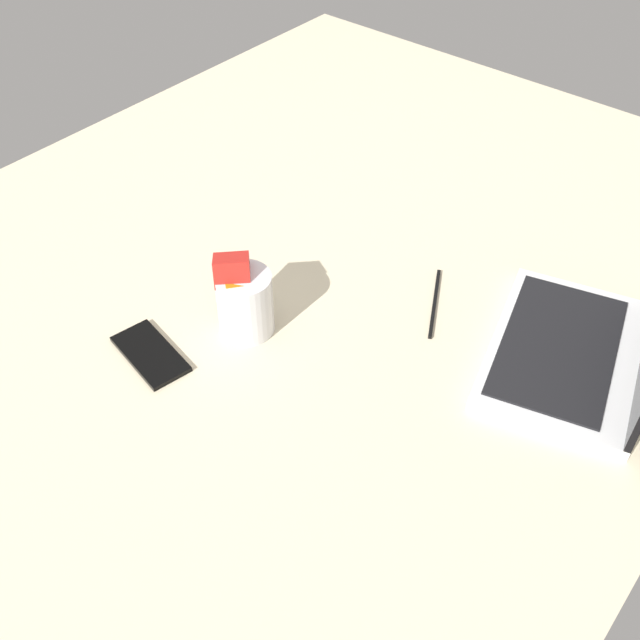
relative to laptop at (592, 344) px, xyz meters
The scene contains 5 objects.
bed_mattress 51.95cm from the laptop, 79.85° to the right, with size 180.00×140.00×18.00cm, color beige.
laptop is the anchor object (origin of this frame).
snack_cup 54.19cm from the laptop, 59.08° to the right, with size 9.00×10.33×14.48cm.
cell_phone 68.37cm from the laptop, 51.84° to the right, with size 6.80×14.00×0.80cm, color black.
charger_cable 26.34cm from the laptop, 82.50° to the right, with size 17.00×0.60×0.60cm, color black.
Camera 1 is at (78.41, 67.92, 103.42)cm, focal length 41.76 mm.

